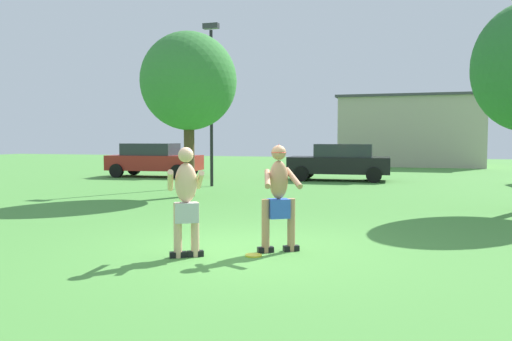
{
  "coord_description": "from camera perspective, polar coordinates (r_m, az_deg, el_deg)",
  "views": [
    {
      "loc": [
        2.65,
        -8.18,
        1.88
      ],
      "look_at": [
        -0.12,
        0.83,
        1.27
      ],
      "focal_mm": 36.6,
      "sensor_mm": 36.0,
      "label": 1
    }
  ],
  "objects": [
    {
      "name": "outbuilding_behind_lot",
      "position": [
        36.5,
        16.51,
        4.17
      ],
      "size": [
        9.18,
        6.52,
        4.56
      ],
      "color": "#B2A893",
      "rests_on": "ground_plane"
    },
    {
      "name": "car_black_near_post",
      "position": [
        22.81,
        9.2,
        0.98
      ],
      "size": [
        4.38,
        2.2,
        1.58
      ],
      "color": "black",
      "rests_on": "ground_plane"
    },
    {
      "name": "ground_plane",
      "position": [
        8.8,
        -0.84,
        -8.64
      ],
      "size": [
        80.0,
        80.0,
        0.0
      ],
      "primitive_type": "plane",
      "color": "#4C8E3D"
    },
    {
      "name": "player_with_cap",
      "position": [
        8.49,
        2.5,
        -2.45
      ],
      "size": [
        0.77,
        0.79,
        1.76
      ],
      "color": "black",
      "rests_on": "ground_plane"
    },
    {
      "name": "car_red_far_end",
      "position": [
        25.12,
        -11.13,
        1.21
      ],
      "size": [
        4.42,
        2.29,
        1.58
      ],
      "color": "maroon",
      "rests_on": "ground_plane"
    },
    {
      "name": "tree_left_field",
      "position": [
        16.65,
        -7.37,
        9.59
      ],
      "size": [
        3.01,
        3.01,
        5.15
      ],
      "color": "#4C3823",
      "rests_on": "ground_plane"
    },
    {
      "name": "lamp_post",
      "position": [
        20.01,
        -4.91,
        8.97
      ],
      "size": [
        0.6,
        0.24,
        6.14
      ],
      "color": "black",
      "rests_on": "ground_plane"
    },
    {
      "name": "frisbee",
      "position": [
        8.34,
        -0.27,
        -9.26
      ],
      "size": [
        0.26,
        0.26,
        0.03
      ],
      "primitive_type": "cylinder",
      "color": "yellow",
      "rests_on": "ground_plane"
    },
    {
      "name": "player_in_gray",
      "position": [
        8.2,
        -7.65,
        -3.12
      ],
      "size": [
        0.74,
        0.78,
        1.72
      ],
      "color": "black",
      "rests_on": "ground_plane"
    }
  ]
}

